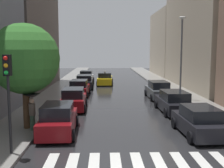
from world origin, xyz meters
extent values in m
cube|color=#252528|center=(0.00, 24.00, -0.02)|extent=(28.00, 72.00, 0.04)
cube|color=gray|center=(-6.50, 24.00, 0.07)|extent=(3.00, 72.00, 0.15)
cube|color=gray|center=(6.50, 24.00, 0.07)|extent=(3.00, 72.00, 0.15)
cube|color=silver|center=(-3.60, 2.30, 0.01)|extent=(0.45, 2.20, 0.01)
cube|color=silver|center=(-2.70, 2.30, 0.01)|extent=(0.45, 2.20, 0.01)
cube|color=silver|center=(-1.80, 2.30, 0.01)|extent=(0.45, 2.20, 0.01)
cube|color=silver|center=(-0.90, 2.30, 0.01)|extent=(0.45, 2.20, 0.01)
cube|color=silver|center=(0.00, 2.30, 0.01)|extent=(0.45, 2.20, 0.01)
cube|color=silver|center=(0.90, 2.30, 0.01)|extent=(0.45, 2.20, 0.01)
cube|color=silver|center=(1.80, 2.30, 0.01)|extent=(0.45, 2.20, 0.01)
cube|color=silver|center=(2.70, 2.30, 0.01)|extent=(0.45, 2.20, 0.01)
cube|color=silver|center=(3.60, 2.30, 0.01)|extent=(0.45, 2.20, 0.01)
cube|color=#B2A38C|center=(11.00, 24.71, 9.59)|extent=(6.00, 18.31, 19.17)
cube|color=#B2A38C|center=(11.00, 41.31, 5.63)|extent=(6.00, 14.37, 11.27)
cube|color=maroon|center=(-3.92, 6.44, 0.60)|extent=(1.90, 4.40, 0.84)
cube|color=black|center=(-3.91, 6.22, 1.36)|extent=(1.63, 2.44, 0.69)
cylinder|color=black|center=(-4.85, 7.85, 0.32)|extent=(0.24, 0.65, 0.64)
cylinder|color=black|center=(-3.07, 7.90, 0.32)|extent=(0.24, 0.65, 0.64)
cylinder|color=black|center=(-4.76, 4.98, 0.32)|extent=(0.24, 0.65, 0.64)
cylinder|color=black|center=(-2.99, 5.03, 0.32)|extent=(0.24, 0.65, 0.64)
cube|color=maroon|center=(-3.75, 12.67, 0.59)|extent=(1.86, 4.12, 0.83)
cube|color=black|center=(-3.75, 12.47, 1.34)|extent=(1.61, 2.28, 0.68)
cylinder|color=black|center=(-4.67, 13.99, 0.32)|extent=(0.24, 0.65, 0.64)
cylinder|color=black|center=(-2.90, 14.04, 0.32)|extent=(0.24, 0.65, 0.64)
cylinder|color=black|center=(-4.60, 11.30, 0.32)|extent=(0.24, 0.65, 0.64)
cylinder|color=black|center=(-2.84, 11.35, 0.32)|extent=(0.24, 0.65, 0.64)
cube|color=maroon|center=(-3.88, 19.19, 0.57)|extent=(1.90, 4.34, 0.79)
cube|color=black|center=(-3.89, 18.97, 1.28)|extent=(1.64, 2.40, 0.64)
cylinder|color=black|center=(-4.74, 20.63, 0.32)|extent=(0.24, 0.65, 0.64)
cylinder|color=black|center=(-2.95, 20.58, 0.32)|extent=(0.24, 0.65, 0.64)
cylinder|color=black|center=(-4.81, 17.79, 0.32)|extent=(0.24, 0.65, 0.64)
cylinder|color=black|center=(-3.02, 17.75, 0.32)|extent=(0.24, 0.65, 0.64)
cube|color=black|center=(-3.74, 24.62, 0.57)|extent=(2.00, 4.61, 0.79)
cube|color=black|center=(-3.73, 24.40, 1.28)|extent=(1.72, 2.55, 0.64)
cylinder|color=black|center=(-4.72, 26.11, 0.32)|extent=(0.23, 0.64, 0.64)
cylinder|color=black|center=(-2.83, 26.15, 0.32)|extent=(0.23, 0.64, 0.64)
cylinder|color=black|center=(-4.65, 23.10, 0.32)|extent=(0.23, 0.64, 0.64)
cylinder|color=black|center=(-2.76, 23.14, 0.32)|extent=(0.23, 0.64, 0.64)
cube|color=silver|center=(-3.82, 29.88, 0.60)|extent=(1.83, 4.04, 0.85)
cube|color=black|center=(-3.83, 29.68, 1.37)|extent=(1.59, 2.23, 0.69)
cylinder|color=black|center=(-4.68, 31.21, 0.32)|extent=(0.23, 0.64, 0.64)
cylinder|color=black|center=(-2.92, 31.18, 0.32)|extent=(0.23, 0.64, 0.64)
cylinder|color=black|center=(-4.72, 28.57, 0.32)|extent=(0.23, 0.64, 0.64)
cylinder|color=black|center=(-2.97, 28.54, 0.32)|extent=(0.23, 0.64, 0.64)
cube|color=black|center=(3.77, 5.94, 0.57)|extent=(2.01, 4.27, 0.79)
cube|color=black|center=(3.78, 5.73, 1.29)|extent=(1.71, 2.38, 0.64)
cylinder|color=black|center=(2.79, 7.29, 0.32)|extent=(0.25, 0.65, 0.64)
cylinder|color=black|center=(4.62, 7.37, 0.32)|extent=(0.25, 0.65, 0.64)
cylinder|color=black|center=(2.91, 4.52, 0.32)|extent=(0.25, 0.65, 0.64)
cube|color=black|center=(3.78, 11.54, 0.57)|extent=(2.05, 4.70, 0.79)
cube|color=black|center=(3.79, 11.30, 1.29)|extent=(1.75, 2.61, 0.64)
cylinder|color=black|center=(2.78, 13.03, 0.32)|extent=(0.24, 0.65, 0.64)
cylinder|color=black|center=(4.66, 13.10, 0.32)|extent=(0.24, 0.65, 0.64)
cylinder|color=black|center=(2.89, 9.97, 0.32)|extent=(0.24, 0.65, 0.64)
cylinder|color=black|center=(4.78, 10.04, 0.32)|extent=(0.24, 0.65, 0.64)
cube|color=#474C51|center=(3.76, 17.39, 0.59)|extent=(1.94, 4.49, 0.82)
cube|color=black|center=(3.77, 17.17, 1.33)|extent=(1.66, 2.49, 0.67)
cylinder|color=black|center=(2.82, 18.82, 0.32)|extent=(0.24, 0.65, 0.64)
cylinder|color=black|center=(4.62, 18.88, 0.32)|extent=(0.24, 0.65, 0.64)
cylinder|color=black|center=(2.91, 15.90, 0.32)|extent=(0.24, 0.65, 0.64)
cylinder|color=black|center=(4.71, 15.95, 0.32)|extent=(0.24, 0.65, 0.64)
cube|color=yellow|center=(-1.26, 27.90, 0.57)|extent=(2.03, 4.77, 0.80)
cube|color=black|center=(-1.27, 27.67, 1.30)|extent=(1.73, 2.65, 0.65)
cube|color=#F2EDCC|center=(-1.27, 27.67, 1.72)|extent=(0.21, 0.37, 0.18)
cylinder|color=black|center=(-2.12, 29.49, 0.32)|extent=(0.25, 0.65, 0.64)
cylinder|color=black|center=(-0.27, 29.41, 0.32)|extent=(0.25, 0.65, 0.64)
cylinder|color=black|center=(-2.24, 26.39, 0.32)|extent=(0.25, 0.65, 0.64)
cylinder|color=black|center=(-0.39, 26.31, 0.32)|extent=(0.25, 0.65, 0.64)
cylinder|color=#38513D|center=(-5.40, 6.65, 0.58)|extent=(0.28, 0.28, 0.85)
cylinder|color=brown|center=(-5.40, 6.65, 1.34)|extent=(0.36, 0.36, 0.67)
sphere|color=tan|center=(-5.40, 6.65, 1.81)|extent=(0.27, 0.27, 0.27)
cone|color=black|center=(-5.40, 6.65, 2.10)|extent=(0.97, 0.97, 0.20)
cylinder|color=#333338|center=(-5.40, 6.65, 1.72)|extent=(0.02, 0.02, 0.77)
cylinder|color=#513823|center=(-5.83, 7.05, 1.30)|extent=(0.36, 0.36, 2.31)
sphere|color=#32702B|center=(-5.83, 7.05, 4.14)|extent=(3.96, 3.96, 3.96)
cylinder|color=black|center=(-5.45, 3.13, 1.85)|extent=(0.12, 0.12, 3.40)
cube|color=black|center=(-5.45, 3.13, 4.00)|extent=(0.30, 0.30, 0.90)
sphere|color=red|center=(-5.45, 2.95, 4.30)|extent=(0.18, 0.18, 0.18)
sphere|color=#F2A519|center=(-5.45, 2.95, 4.00)|extent=(0.18, 0.18, 0.18)
sphere|color=green|center=(-5.45, 2.95, 3.70)|extent=(0.18, 0.18, 0.18)
cylinder|color=#595B60|center=(5.55, 16.18, 3.71)|extent=(0.16, 0.16, 7.13)
ellipsoid|color=beige|center=(5.55, 16.18, 7.43)|extent=(0.60, 0.28, 0.24)
camera|label=1|loc=(-1.37, -8.75, 4.68)|focal=44.79mm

